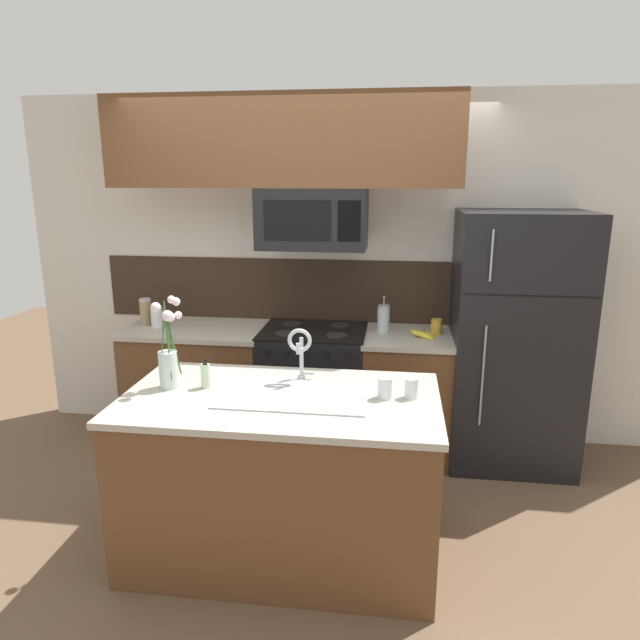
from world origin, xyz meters
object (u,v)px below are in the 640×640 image
object	(u,v)px
stove_range	(314,389)
refrigerator	(514,340)
drinking_glass	(385,388)
microwave	(313,219)
coffee_tin	(436,327)
banana_bunch	(424,335)
spare_glass	(411,388)
french_press	(383,318)
storage_jar_medium	(157,317)
sink_faucet	(300,347)
flower_vase	(169,359)
dish_soap_bottle	(206,375)
storage_jar_tall	(146,311)

from	to	relation	value
stove_range	refrigerator	size ratio (longest dim) A/B	0.52
stove_range	drinking_glass	distance (m)	1.42
stove_range	drinking_glass	xyz separation A→B (m)	(0.54, -1.21, 0.50)
microwave	refrigerator	world-z (taller)	microwave
drinking_glass	coffee_tin	bearing A→B (deg)	75.12
banana_bunch	spare_glass	size ratio (longest dim) A/B	1.81
french_press	coffee_tin	xyz separation A→B (m)	(0.38, -0.01, -0.04)
storage_jar_medium	banana_bunch	xyz separation A→B (m)	(1.96, -0.02, -0.06)
sink_faucet	drinking_glass	world-z (taller)	sink_faucet
storage_jar_medium	flower_vase	size ratio (longest dim) A/B	0.32
banana_bunch	sink_faucet	distance (m)	1.22
storage_jar_medium	dish_soap_bottle	distance (m)	1.38
coffee_tin	dish_soap_bottle	distance (m)	1.79
microwave	coffee_tin	world-z (taller)	microwave
banana_bunch	spare_glass	distance (m)	1.14
stove_range	refrigerator	bearing A→B (deg)	0.81
refrigerator	storage_jar_tall	size ratio (longest dim) A/B	8.92
banana_bunch	sink_faucet	bearing A→B (deg)	-126.05
microwave	storage_jar_tall	xyz separation A→B (m)	(-1.29, 0.06, -0.71)
spare_glass	storage_jar_medium	bearing A→B (deg)	148.08
stove_range	coffee_tin	world-z (taller)	coffee_tin
stove_range	spare_glass	world-z (taller)	spare_glass
stove_range	banana_bunch	distance (m)	0.92
stove_range	storage_jar_tall	bearing A→B (deg)	178.36
sink_faucet	dish_soap_bottle	distance (m)	0.53
storage_jar_medium	dish_soap_bottle	bearing A→B (deg)	-56.42
microwave	drinking_glass	world-z (taller)	microwave
french_press	spare_glass	size ratio (longest dim) A/B	2.53
storage_jar_tall	drinking_glass	world-z (taller)	storage_jar_tall
sink_faucet	flower_vase	size ratio (longest dim) A/B	0.62
drinking_glass	sink_faucet	bearing A→B (deg)	158.90
french_press	dish_soap_bottle	distance (m)	1.55
refrigerator	flower_vase	xyz separation A→B (m)	(-2.01, -1.23, 0.18)
stove_range	spare_glass	xyz separation A→B (m)	(0.68, -1.19, 0.50)
drinking_glass	spare_glass	distance (m)	0.14
refrigerator	banana_bunch	distance (m)	0.64
storage_jar_medium	spare_glass	bearing A→B (deg)	-31.92
storage_jar_medium	sink_faucet	distance (m)	1.60
microwave	spare_glass	world-z (taller)	microwave
refrigerator	flower_vase	size ratio (longest dim) A/B	3.60
microwave	storage_jar_medium	world-z (taller)	microwave
storage_jar_tall	sink_faucet	distance (m)	1.74
storage_jar_medium	french_press	size ratio (longest dim) A/B	0.60
sink_faucet	storage_jar_medium	bearing A→B (deg)	141.50
storage_jar_tall	dish_soap_bottle	bearing A→B (deg)	-54.22
storage_jar_tall	dish_soap_bottle	world-z (taller)	storage_jar_tall
banana_bunch	coffee_tin	xyz separation A→B (m)	(0.09, 0.11, 0.03)
coffee_tin	sink_faucet	distance (m)	1.35
microwave	french_press	bearing A→B (deg)	9.17
coffee_tin	sink_faucet	world-z (taller)	sink_faucet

